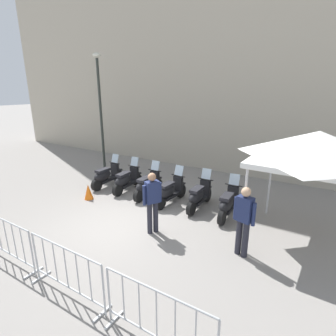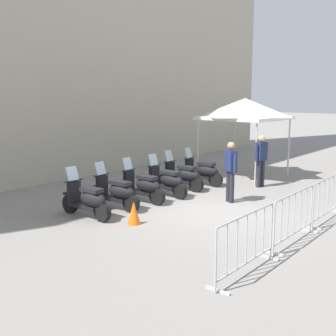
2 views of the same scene
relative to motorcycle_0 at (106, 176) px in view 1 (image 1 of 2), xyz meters
name	(u,v)px [view 1 (image 1 of 2)]	position (x,y,z in m)	size (l,w,h in m)	color
ground_plane	(119,225)	(2.62, -2.02, -0.45)	(120.00, 120.00, 0.00)	gray
motorcycle_0	(106,176)	(0.00, 0.00, 0.00)	(0.56, 1.72, 1.24)	black
motorcycle_1	(126,180)	(1.01, 0.08, 0.00)	(0.56, 1.73, 1.24)	black
motorcycle_2	(147,185)	(2.02, 0.09, 0.00)	(0.56, 1.73, 1.24)	black
motorcycle_3	(170,191)	(3.03, 0.06, 0.00)	(0.56, 1.72, 1.24)	black
motorcycle_4	(199,196)	(4.04, 0.25, 0.00)	(0.56, 1.72, 1.24)	black
motorcycle_5	(228,203)	(5.05, 0.23, 0.00)	(0.56, 1.73, 1.24)	black
barrier_segment_1	(7,241)	(1.71, -4.64, 0.07)	(1.96, 0.52, 1.07)	#B2B5B7
barrier_segment_2	(66,272)	(3.75, -4.56, 0.07)	(1.96, 0.52, 1.07)	#B2B5B7
barrier_segment_3	(157,319)	(5.80, -4.47, 0.07)	(1.96, 0.52, 1.07)	#B2B5B7
street_lamp	(100,101)	(-1.87, 1.64, 2.79)	(0.36, 0.36, 5.32)	#2D332D
officer_near_row_end	(152,200)	(3.69, -1.79, 0.53)	(0.36, 0.50, 1.73)	#23232D
officer_mid_plaza	(244,218)	(6.07, -1.44, 0.53)	(0.54, 0.29, 1.73)	#23232D
canopy_tent	(318,148)	(7.21, -0.06, 2.06)	(2.69, 2.69, 2.91)	silver
traffic_cone	(88,192)	(0.39, -1.24, -0.18)	(0.32, 0.32, 0.55)	orange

